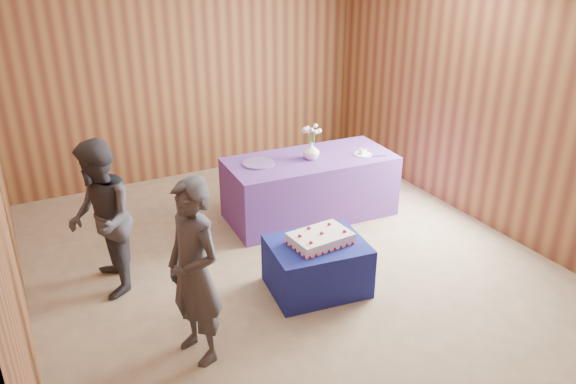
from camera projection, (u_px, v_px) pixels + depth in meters
ground at (293, 268)px, 5.82m from camera, size 6.00×6.00×0.00m
room_shell at (294, 98)px, 5.07m from camera, size 5.04×6.04×2.72m
cake_table at (317, 266)px, 5.39m from camera, size 0.98×0.81×0.50m
serving_table at (310, 187)px, 6.79m from camera, size 2.05×1.02×0.75m
sheet_cake at (320, 238)px, 5.27m from camera, size 0.61×0.44×0.13m
vase at (311, 151)px, 6.57m from camera, size 0.25×0.25×0.20m
flower_spray at (312, 130)px, 6.47m from camera, size 0.23×0.23×0.18m
platter at (259, 163)px, 6.45m from camera, size 0.39×0.39×0.02m
plate at (363, 154)px, 6.73m from camera, size 0.28×0.28×0.01m
cake_slice at (363, 151)px, 6.72m from camera, size 0.07×0.06×0.09m
knife at (376, 156)px, 6.68m from camera, size 0.25×0.11×0.00m
guest_left at (194, 273)px, 4.31m from camera, size 0.51×0.65×1.55m
guest_right at (101, 220)px, 5.16m from camera, size 0.64×0.78×1.52m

